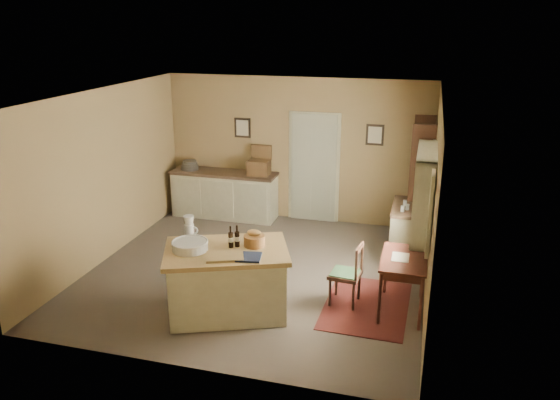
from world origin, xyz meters
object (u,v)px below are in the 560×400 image
at_px(sideboard, 225,193).
at_px(writing_desk, 404,264).
at_px(work_island, 227,279).
at_px(desk_chair, 345,275).
at_px(right_cabinet, 409,232).
at_px(shelving_unit, 423,184).

height_order(sideboard, writing_desk, sideboard).
bearing_deg(work_island, desk_chair, 2.26).
xyz_separation_m(work_island, right_cabinet, (2.21, 2.36, -0.02)).
xyz_separation_m(desk_chair, shelving_unit, (0.91, 2.42, 0.65)).
distance_m(sideboard, shelving_unit, 3.76).
xyz_separation_m(work_island, writing_desk, (2.21, 0.66, 0.19)).
distance_m(sideboard, writing_desk, 4.51).
bearing_deg(writing_desk, right_cabinet, 90.01).
height_order(sideboard, desk_chair, sideboard).
distance_m(work_island, sideboard, 3.69).
relative_size(sideboard, right_cabinet, 2.01).
bearing_deg(desk_chair, sideboard, 140.96).
xyz_separation_m(sideboard, right_cabinet, (3.54, -1.08, -0.02)).
bearing_deg(shelving_unit, right_cabinet, -102.54).
relative_size(right_cabinet, shelving_unit, 0.47).
bearing_deg(sideboard, desk_chair, -45.12).
height_order(work_island, shelving_unit, shelving_unit).
distance_m(work_island, desk_chair, 1.59).
height_order(desk_chair, right_cabinet, right_cabinet).
bearing_deg(sideboard, shelving_unit, -5.88).
bearing_deg(sideboard, work_island, -68.88).
xyz_separation_m(sideboard, desk_chair, (2.78, -2.80, -0.05)).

